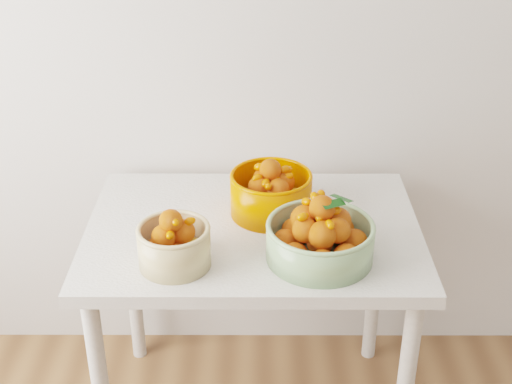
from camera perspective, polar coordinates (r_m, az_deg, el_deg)
table at (r=2.19m, az=-0.23°, el=-4.92°), size 1.00×0.70×0.75m
bowl_cream at (r=1.95m, az=-6.56°, el=-4.18°), size 0.26×0.26×0.17m
bowl_green at (r=1.97m, az=5.17°, el=-3.62°), size 0.38×0.38×0.19m
bowl_orange at (r=2.17m, az=1.21°, el=-0.05°), size 0.32×0.32×0.18m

